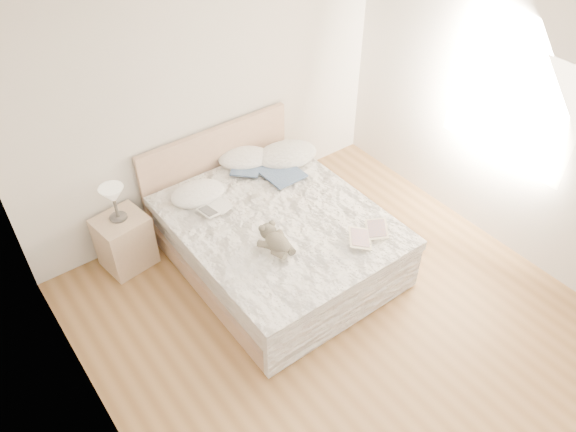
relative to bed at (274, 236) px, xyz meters
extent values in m
cube|color=brown|center=(0.00, -1.19, -0.31)|extent=(4.00, 4.50, 0.00)
cube|color=white|center=(0.00, -1.19, 2.39)|extent=(4.00, 4.50, 0.00)
cube|color=beige|center=(0.00, 1.06, 1.04)|extent=(4.00, 0.02, 2.70)
cube|color=beige|center=(-2.00, -1.19, 1.04)|extent=(0.02, 4.50, 2.70)
cube|color=beige|center=(2.00, -1.19, 1.04)|extent=(0.02, 4.50, 2.70)
cube|color=white|center=(1.99, -0.89, 1.14)|extent=(0.02, 1.30, 1.10)
cube|color=tan|center=(0.00, -0.04, -0.21)|extent=(1.68, 2.08, 0.20)
cube|color=white|center=(0.00, -0.04, 0.04)|extent=(1.60, 2.00, 0.30)
cube|color=white|center=(0.00, -0.09, 0.23)|extent=(1.72, 2.05, 0.10)
cube|color=tan|center=(0.00, 1.00, 0.19)|extent=(1.70, 0.06, 1.00)
cube|color=tan|center=(-1.17, 0.81, -0.03)|extent=(0.50, 0.46, 0.56)
cylinder|color=#46413D|center=(-1.16, 0.83, 0.26)|extent=(0.16, 0.16, 0.02)
cylinder|color=#403C36|center=(-1.16, 0.83, 0.39)|extent=(0.03, 0.03, 0.22)
cone|color=beige|center=(-1.16, 0.83, 0.53)|extent=(0.27, 0.27, 0.16)
ellipsoid|color=white|center=(-0.44, 0.62, 0.33)|extent=(0.58, 0.44, 0.16)
ellipsoid|color=white|center=(0.25, 0.84, 0.33)|extent=(0.67, 0.60, 0.17)
ellipsoid|color=silver|center=(0.63, 0.63, 0.33)|extent=(0.74, 0.59, 0.20)
cube|color=white|center=(-0.42, 0.33, 0.32)|extent=(0.32, 0.24, 0.02)
cube|color=#F8ECC7|center=(0.48, -0.77, 0.32)|extent=(0.49, 0.46, 0.03)
camera|label=1|loc=(-2.26, -3.24, 3.66)|focal=35.00mm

